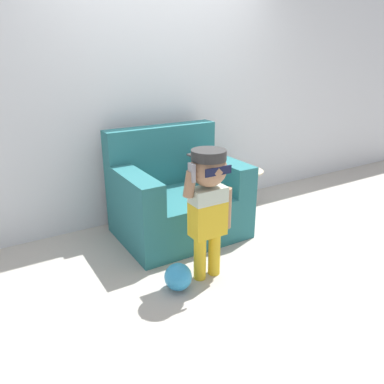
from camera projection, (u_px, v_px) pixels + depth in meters
The scene contains 6 objects.
ground_plane at pixel (191, 230), 3.77m from camera, with size 10.00×10.00×0.00m, color #ADA89E.
wall_back at pixel (160, 92), 3.79m from camera, with size 10.00×0.05×2.60m.
armchair at pixel (177, 198), 3.61m from camera, with size 1.15×0.89×1.01m.
person_child at pixel (208, 195), 2.76m from camera, with size 0.42×0.32×1.03m.
side_table at pixel (246, 187), 4.12m from camera, with size 0.37×0.37×0.48m.
toy_ball at pixel (178, 277), 2.79m from camera, with size 0.21×0.21×0.21m.
Camera 1 is at (-1.75, -2.91, 1.67)m, focal length 35.00 mm.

